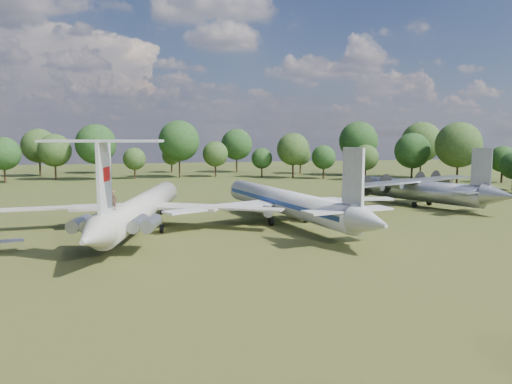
{
  "coord_description": "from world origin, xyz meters",
  "views": [
    {
      "loc": [
        -2.98,
        -61.32,
        12.15
      ],
      "look_at": [
        11.04,
        -1.84,
        5.0
      ],
      "focal_mm": 35.0,
      "sensor_mm": 36.0,
      "label": 1
    }
  ],
  "objects": [
    {
      "name": "ground",
      "position": [
        0.0,
        0.0,
        0.0
      ],
      "size": [
        300.0,
        300.0,
        0.0
      ],
      "primitive_type": "plane",
      "color": "#274416",
      "rests_on": "ground"
    },
    {
      "name": "il62_airliner",
      "position": [
        -2.62,
        2.63,
        2.27
      ],
      "size": [
        45.29,
        53.23,
        4.54
      ],
      "primitive_type": null,
      "rotation": [
        0.0,
        0.0,
        -0.23
      ],
      "color": "beige",
      "rests_on": "ground"
    },
    {
      "name": "tu104_jet",
      "position": [
        16.36,
        3.3,
        2.26
      ],
      "size": [
        41.85,
        50.82,
        4.52
      ],
      "primitive_type": null,
      "rotation": [
        0.0,
        0.0,
        0.19
      ],
      "color": "silver",
      "rests_on": "ground"
    },
    {
      "name": "an12_transport",
      "position": [
        42.81,
        13.76,
        2.18
      ],
      "size": [
        40.52,
        42.31,
        4.36
      ],
      "primitive_type": null,
      "rotation": [
        0.0,
        0.0,
        0.42
      ],
      "color": "#A0A3A8",
      "rests_on": "ground"
    },
    {
      "name": "person_on_il62",
      "position": [
        -5.54,
        -9.74,
        5.52
      ],
      "size": [
        0.85,
        0.8,
        1.95
      ],
      "primitive_type": "imported",
      "rotation": [
        0.0,
        0.0,
        2.49
      ],
      "color": "#865C44",
      "rests_on": "il62_airliner"
    }
  ]
}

